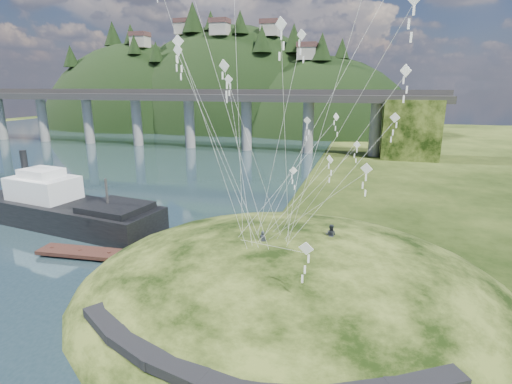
# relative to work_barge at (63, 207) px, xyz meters

# --- Properties ---
(ground) EXTENTS (320.00, 320.00, 0.00)m
(ground) POSITION_rel_work_barge_xyz_m (20.81, -10.63, -2.13)
(ground) COLOR black
(ground) RESTS_ON ground
(grass_hill) EXTENTS (36.00, 32.00, 13.00)m
(grass_hill) POSITION_rel_work_barge_xyz_m (28.81, -8.63, -3.63)
(grass_hill) COLOR black
(grass_hill) RESTS_ON ground
(footpath) EXTENTS (22.29, 5.84, 0.83)m
(footpath) POSITION_rel_work_barge_xyz_m (28.27, -20.37, -0.04)
(footpath) COLOR black
(footpath) RESTS_ON ground
(bridge) EXTENTS (160.00, 11.00, 15.00)m
(bridge) POSITION_rel_work_barge_xyz_m (-5.65, 59.44, 7.58)
(bridge) COLOR #2D2B2B
(bridge) RESTS_ON ground
(far_ridge) EXTENTS (153.00, 70.00, 94.50)m
(far_ridge) POSITION_rel_work_barge_xyz_m (-22.77, 111.54, -9.56)
(far_ridge) COLOR black
(far_ridge) RESTS_ON ground
(work_barge) EXTENTS (25.00, 10.25, 8.50)m
(work_barge) POSITION_rel_work_barge_xyz_m (0.00, 0.00, 0.00)
(work_barge) COLOR black
(work_barge) RESTS_ON ground
(wooden_dock) EXTENTS (14.46, 3.33, 1.02)m
(wooden_dock) POSITION_rel_work_barge_xyz_m (10.96, -6.95, -1.68)
(wooden_dock) COLOR #331A14
(wooden_dock) RESTS_ON ground
(kite_flyers) EXTENTS (5.52, 3.19, 1.75)m
(kite_flyers) POSITION_rel_work_barge_xyz_m (30.51, -8.44, 3.63)
(kite_flyers) COLOR #282C35
(kite_flyers) RESTS_ON ground
(kite_swarm) EXTENTS (15.43, 17.70, 20.29)m
(kite_swarm) POSITION_rel_work_barge_xyz_m (28.58, -9.63, 14.52)
(kite_swarm) COLOR white
(kite_swarm) RESTS_ON ground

